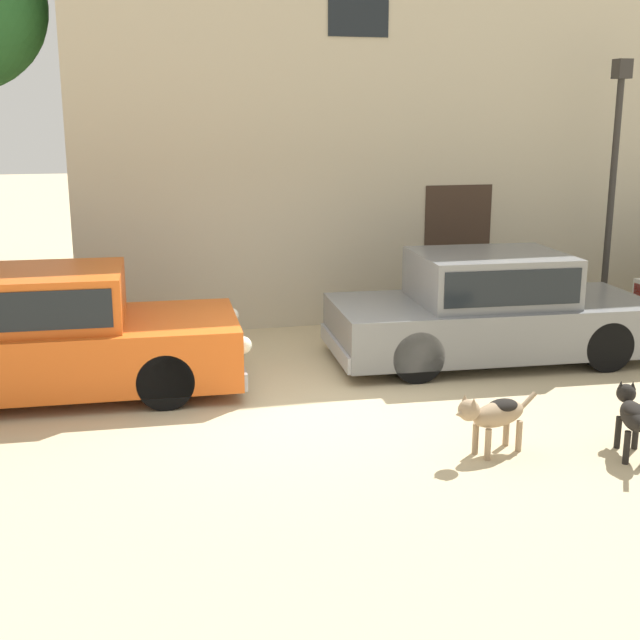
{
  "coord_description": "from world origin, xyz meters",
  "views": [
    {
      "loc": [
        -1.94,
        -8.59,
        3.15
      ],
      "look_at": [
        0.26,
        0.2,
        0.9
      ],
      "focal_mm": 46.38,
      "sensor_mm": 36.0,
      "label": 1
    }
  ],
  "objects_px": {
    "stray_dog_spotted": "(494,414)",
    "stray_dog_tan": "(632,414)",
    "street_lamp": "(615,158)",
    "parked_sedan_nearest": "(42,333)",
    "parked_sedan_second": "(490,307)"
  },
  "relations": [
    {
      "from": "stray_dog_tan",
      "to": "stray_dog_spotted",
      "type": "bearing_deg",
      "value": 97.59
    },
    {
      "from": "stray_dog_spotted",
      "to": "stray_dog_tan",
      "type": "distance_m",
      "value": 1.31
    },
    {
      "from": "parked_sedan_nearest",
      "to": "parked_sedan_second",
      "type": "relative_size",
      "value": 1.03
    },
    {
      "from": "parked_sedan_nearest",
      "to": "stray_dog_spotted",
      "type": "distance_m",
      "value": 5.17
    },
    {
      "from": "stray_dog_spotted",
      "to": "street_lamp",
      "type": "distance_m",
      "value": 6.33
    },
    {
      "from": "stray_dog_spotted",
      "to": "stray_dog_tan",
      "type": "height_order",
      "value": "stray_dog_spotted"
    },
    {
      "from": "parked_sedan_second",
      "to": "stray_dog_tan",
      "type": "bearing_deg",
      "value": -87.9
    },
    {
      "from": "parked_sedan_second",
      "to": "street_lamp",
      "type": "distance_m",
      "value": 3.52
    },
    {
      "from": "parked_sedan_nearest",
      "to": "street_lamp",
      "type": "distance_m",
      "value": 8.58
    },
    {
      "from": "stray_dog_tan",
      "to": "street_lamp",
      "type": "bearing_deg",
      "value": -7.73
    },
    {
      "from": "street_lamp",
      "to": "stray_dog_tan",
      "type": "bearing_deg",
      "value": -119.76
    },
    {
      "from": "parked_sedan_second",
      "to": "street_lamp",
      "type": "relative_size",
      "value": 1.11
    },
    {
      "from": "stray_dog_tan",
      "to": "street_lamp",
      "type": "height_order",
      "value": "street_lamp"
    },
    {
      "from": "stray_dog_spotted",
      "to": "street_lamp",
      "type": "bearing_deg",
      "value": -149.79
    },
    {
      "from": "stray_dog_spotted",
      "to": "stray_dog_tan",
      "type": "relative_size",
      "value": 1.08
    }
  ]
}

